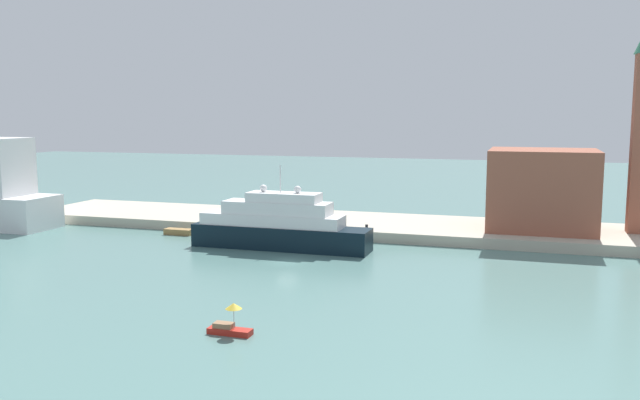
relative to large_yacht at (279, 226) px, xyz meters
The scene contains 9 objects.
ground 9.49m from the large_yacht, 61.62° to the right, with size 400.00×400.00×0.00m, color slate.
quay_dock 18.51m from the large_yacht, 76.60° to the left, with size 110.00×19.45×1.54m, color #B7AD99.
large_yacht is the anchor object (origin of this frame).
small_motorboat 36.57m from the large_yacht, 75.28° to the right, with size 3.86×1.43×2.78m.
work_barge 19.57m from the large_yacht, 164.57° to the left, with size 4.48×1.74×0.91m, color olive.
harbor_building 39.87m from the large_yacht, 28.06° to the left, with size 15.45×13.69×11.91m, color #93513D.
parked_car 16.73m from the large_yacht, 135.55° to the left, with size 4.46×1.77×1.39m.
person_figure 17.77m from the large_yacht, 118.81° to the left, with size 0.36×0.36×1.72m.
mooring_bollard 13.94m from the large_yacht, 41.61° to the left, with size 0.43×0.43×0.89m, color black.
Camera 1 is at (29.00, -77.13, 18.72)m, focal length 37.20 mm.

